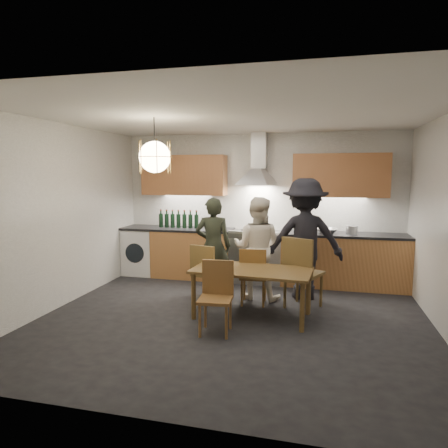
% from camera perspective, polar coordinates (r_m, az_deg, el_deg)
% --- Properties ---
extents(ground, '(5.00, 5.00, 0.00)m').
position_cam_1_polar(ground, '(5.36, 1.23, -13.44)').
color(ground, black).
rests_on(ground, ground).
extents(room_shell, '(5.02, 4.52, 2.61)m').
position_cam_1_polar(room_shell, '(5.02, 1.28, 5.12)').
color(room_shell, white).
rests_on(room_shell, ground).
extents(counter_run, '(5.00, 0.62, 0.90)m').
position_cam_1_polar(counter_run, '(7.08, 4.87, -4.55)').
color(counter_run, tan).
rests_on(counter_run, ground).
extents(range_stove, '(0.90, 0.60, 0.92)m').
position_cam_1_polar(range_stove, '(7.08, 4.67, -4.62)').
color(range_stove, silver).
rests_on(range_stove, ground).
extents(wall_fixtures, '(4.30, 0.54, 1.10)m').
position_cam_1_polar(wall_fixtures, '(7.04, 4.95, 7.05)').
color(wall_fixtures, '#C9814D').
rests_on(wall_fixtures, ground).
extents(pendant_lamp, '(0.43, 0.43, 0.70)m').
position_cam_1_polar(pendant_lamp, '(5.23, -9.85, 9.41)').
color(pendant_lamp, black).
rests_on(pendant_lamp, ground).
extents(dining_table, '(1.59, 0.88, 0.65)m').
position_cam_1_polar(dining_table, '(5.29, 4.00, -7.22)').
color(dining_table, brown).
rests_on(dining_table, ground).
extents(chair_back_left, '(0.47, 0.47, 0.87)m').
position_cam_1_polar(chair_back_left, '(5.88, -2.66, -6.51)').
color(chair_back_left, brown).
rests_on(chair_back_left, ground).
extents(chair_back_mid, '(0.41, 0.41, 0.84)m').
position_cam_1_polar(chair_back_mid, '(5.76, 4.20, -6.97)').
color(chair_back_mid, brown).
rests_on(chair_back_mid, ground).
extents(chair_back_right, '(0.61, 0.61, 1.02)m').
position_cam_1_polar(chair_back_right, '(5.66, 10.88, -6.23)').
color(chair_back_right, brown).
rests_on(chair_back_right, ground).
extents(chair_front, '(0.41, 0.41, 0.85)m').
position_cam_1_polar(chair_front, '(4.85, -1.07, -9.61)').
color(chair_front, brown).
rests_on(chair_front, ground).
extents(person_left, '(0.61, 0.45, 1.53)m').
position_cam_1_polar(person_left, '(6.25, -1.55, -3.17)').
color(person_left, black).
rests_on(person_left, ground).
extents(person_mid, '(0.81, 0.66, 1.55)m').
position_cam_1_polar(person_mid, '(6.05, 4.75, -3.44)').
color(person_mid, white).
rests_on(person_mid, ground).
extents(person_right, '(1.28, 0.87, 1.82)m').
position_cam_1_polar(person_right, '(6.14, 11.42, -2.10)').
color(person_right, black).
rests_on(person_right, ground).
extents(mixing_bowl, '(0.42, 0.42, 0.09)m').
position_cam_1_polar(mixing_bowl, '(6.88, 14.43, -0.93)').
color(mixing_bowl, '#AEAEB1').
rests_on(mixing_bowl, counter_run).
extents(stock_pot, '(0.24, 0.24, 0.13)m').
position_cam_1_polar(stock_pot, '(6.88, 17.79, -0.85)').
color(stock_pot, silver).
rests_on(stock_pot, counter_run).
extents(wine_bottles, '(0.77, 0.08, 0.32)m').
position_cam_1_polar(wine_bottles, '(7.38, -6.52, 0.73)').
color(wine_bottles, black).
rests_on(wine_bottles, counter_run).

